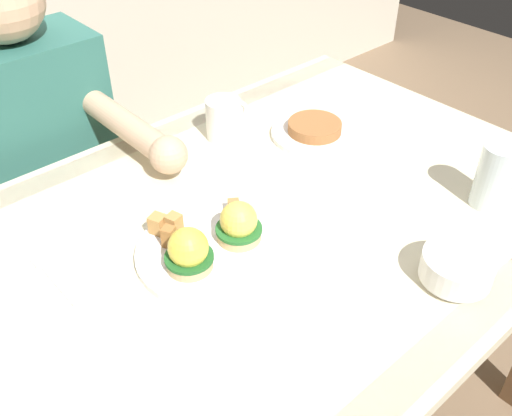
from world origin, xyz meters
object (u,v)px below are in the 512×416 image
fork (52,275)px  side_plate (314,131)px  eggs_benedict_plate (211,244)px  water_glass_near (494,179)px  fruit_bowl (456,268)px  diner_person (48,162)px  coffee_mug (224,118)px  dining_table (283,248)px

fork → side_plate: 0.67m
eggs_benedict_plate → water_glass_near: size_ratio=2.05×
water_glass_near → fruit_bowl: bearing=-161.9°
water_glass_near → diner_person: size_ratio=0.12×
coffee_mug → water_glass_near: size_ratio=0.85×
fruit_bowl → diner_person: bearing=107.7°
dining_table → eggs_benedict_plate: size_ratio=4.44×
dining_table → eggs_benedict_plate: 0.23m
diner_person → coffee_mug: bearing=-45.5°
fork → diner_person: bearing=66.9°
diner_person → fork: bearing=-113.1°
side_plate → eggs_benedict_plate: bearing=-159.4°
fruit_bowl → water_glass_near: water_glass_near is taller
dining_table → eggs_benedict_plate: eggs_benedict_plate is taller
eggs_benedict_plate → diner_person: diner_person is taller
water_glass_near → side_plate: (-0.07, 0.41, -0.05)m
coffee_mug → fork: size_ratio=0.72×
dining_table → fruit_bowl: size_ratio=10.00×
water_glass_near → diner_person: 1.02m
fruit_bowl → fork: (-0.50, 0.46, -0.03)m
fork → water_glass_near: water_glass_near is taller
fruit_bowl → water_glass_near: 0.25m
eggs_benedict_plate → water_glass_near: water_glass_near is taller
eggs_benedict_plate → water_glass_near: bearing=-26.0°
diner_person → eggs_benedict_plate: bearing=-86.8°
fruit_bowl → fork: bearing=137.3°
eggs_benedict_plate → fruit_bowl: bearing=-50.5°
eggs_benedict_plate → fork: bearing=149.2°
coffee_mug → water_glass_near: 0.59m
eggs_benedict_plate → diner_person: bearing=93.2°
fork → eggs_benedict_plate: bearing=-30.8°
fruit_bowl → coffee_mug: (0.01, 0.62, 0.02)m
dining_table → water_glass_near: 0.43m
coffee_mug → fork: coffee_mug is taller
eggs_benedict_plate → fruit_bowl: eggs_benedict_plate is taller
dining_table → side_plate: 0.31m
dining_table → diner_person: 0.64m
dining_table → water_glass_near: bearing=-39.6°
fruit_bowl → side_plate: bearing=70.9°
fruit_bowl → diner_person: diner_person is taller
dining_table → fruit_bowl: fruit_bowl is taller
coffee_mug → fork: 0.54m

